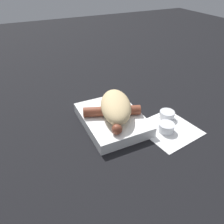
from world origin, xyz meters
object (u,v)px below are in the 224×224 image
(food_tray, at_px, (112,119))
(condiment_cup_far, at_px, (167,116))
(bread_roll, at_px, (116,106))
(condiment_cup_near, at_px, (166,128))
(sausage, at_px, (114,111))

(food_tray, bearing_deg, condiment_cup_far, -106.99)
(food_tray, bearing_deg, bread_roll, -84.93)
(bread_roll, distance_m, condiment_cup_near, 0.15)
(condiment_cup_near, height_order, condiment_cup_far, same)
(condiment_cup_near, relative_size, condiment_cup_far, 1.00)
(bread_roll, height_order, condiment_cup_far, bread_roll)
(sausage, xyz_separation_m, condiment_cup_near, (-0.09, -0.11, -0.03))
(bread_roll, distance_m, sausage, 0.02)
(sausage, bearing_deg, food_tray, 46.95)
(sausage, bearing_deg, condiment_cup_near, -128.58)
(bread_roll, relative_size, condiment_cup_near, 4.20)
(sausage, relative_size, condiment_cup_far, 4.03)
(bread_roll, height_order, sausage, bread_roll)
(sausage, bearing_deg, condiment_cup_far, -106.05)
(bread_roll, bearing_deg, condiment_cup_far, -108.61)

